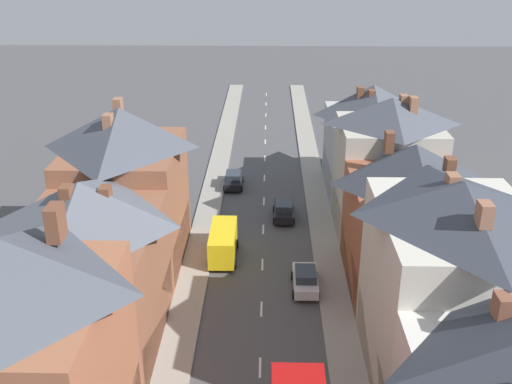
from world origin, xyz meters
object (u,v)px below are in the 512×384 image
(car_near_blue, at_px, (233,179))
(car_parked_right_a, at_px, (284,210))
(car_near_silver, at_px, (305,279))
(delivery_van, at_px, (223,242))

(car_near_blue, xyz_separation_m, car_parked_right_a, (4.90, -7.26, 0.01))
(car_near_silver, xyz_separation_m, car_parked_right_a, (-1.30, 11.68, -0.00))
(car_near_blue, height_order, car_near_silver, car_near_silver)
(car_near_silver, relative_size, car_parked_right_a, 0.99)
(car_near_silver, distance_m, delivery_van, 7.69)
(car_near_silver, bearing_deg, car_parked_right_a, 96.35)
(car_parked_right_a, height_order, delivery_van, delivery_van)
(delivery_van, bearing_deg, car_parked_right_a, 55.65)
(car_near_silver, relative_size, delivery_van, 0.78)
(car_near_blue, relative_size, car_parked_right_a, 1.00)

